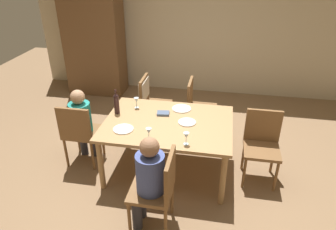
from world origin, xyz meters
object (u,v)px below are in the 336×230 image
object	(u,v)px
wine_bottle_tall_green	(116,103)
dinner_plate_host	(182,109)
dining_table	(168,127)
dinner_plate_guest_right	(123,129)
person_woman_host	(148,177)
handbag	(178,126)
wine_glass_near_left	(136,101)
dinner_plate_guest_left	(187,122)
armoire_cabinet	(94,39)
chair_near	(159,187)
chair_far_right	(197,105)
wine_glass_centre	(149,132)
chair_left_end	(79,131)
chair_far_left	(149,97)
chair_right_end	(262,141)
wine_glass_near_right	(186,136)
person_man_bearded	(82,120)

from	to	relation	value
wine_bottle_tall_green	dinner_plate_host	bearing A→B (deg)	18.10
dining_table	dinner_plate_guest_right	distance (m)	0.58
person_woman_host	handbag	bearing A→B (deg)	-0.41
wine_glass_near_left	dinner_plate_guest_left	bearing A→B (deg)	-21.30
armoire_cabinet	wine_glass_near_left	world-z (taller)	armoire_cabinet
chair_near	chair_far_right	size ratio (longest dim) A/B	1.00
chair_near	wine_bottle_tall_green	xyz separation A→B (m)	(-0.79, 1.08, 0.36)
dinner_plate_guest_right	wine_glass_centre	bearing A→B (deg)	-23.71
chair_left_end	wine_glass_near_left	distance (m)	0.86
chair_near	wine_glass_near_left	xyz separation A→B (m)	(-0.58, 1.28, 0.31)
chair_left_end	chair_far_left	bearing A→B (deg)	56.52
dining_table	wine_bottle_tall_green	distance (m)	0.75
chair_right_end	dinner_plate_guest_left	xyz separation A→B (m)	(-0.95, -0.06, 0.21)
chair_far_right	wine_glass_centre	xyz separation A→B (m)	(-0.42, -1.41, 0.31)
person_woman_host	wine_glass_near_right	world-z (taller)	person_woman_host
chair_near	handbag	xyz separation A→B (m)	(-0.10, 1.94, -0.42)
chair_near	dinner_plate_host	bearing A→B (deg)	-1.27
person_man_bearded	dinner_plate_guest_left	size ratio (longest dim) A/B	4.79
chair_far_left	wine_glass_near_left	xyz separation A→B (m)	(-0.01, -0.66, 0.25)
chair_left_end	wine_bottle_tall_green	distance (m)	0.63
armoire_cabinet	chair_near	xyz separation A→B (m)	(1.99, -3.31, -0.56)
wine_glass_near_left	dinner_plate_host	size ratio (longest dim) A/B	0.58
chair_far_right	wine_glass_near_left	world-z (taller)	chair_far_right
dinner_plate_guest_right	handbag	xyz separation A→B (m)	(0.49, 1.25, -0.64)
dining_table	dinner_plate_host	size ratio (longest dim) A/B	6.22
chair_far_right	person_woman_host	distance (m)	1.96
dinner_plate_guest_right	chair_right_end	bearing A→B (deg)	12.36
chair_near	chair_far_left	xyz separation A→B (m)	(-0.57, 1.94, 0.06)
person_man_bearded	wine_glass_centre	world-z (taller)	person_man_bearded
person_woman_host	dinner_plate_host	size ratio (longest dim) A/B	4.28
chair_far_right	armoire_cabinet	bearing A→B (deg)	-122.16
wine_glass_near_left	dinner_plate_host	bearing A→B (deg)	6.53
handbag	dinner_plate_guest_right	bearing A→B (deg)	-111.24
chair_right_end	dinner_plate_guest_right	bearing A→B (deg)	12.36
chair_far_right	dinner_plate_host	world-z (taller)	chair_far_right
wine_bottle_tall_green	wine_glass_centre	world-z (taller)	wine_bottle_tall_green
chair_far_left	wine_bottle_tall_green	xyz separation A→B (m)	(-0.22, -0.86, 0.29)
dinner_plate_guest_right	handbag	bearing A→B (deg)	68.76
chair_far_right	wine_glass_near_right	distance (m)	1.46
armoire_cabinet	chair_far_left	size ratio (longest dim) A/B	2.37
chair_far_right	person_woman_host	bearing A→B (deg)	-8.81
person_man_bearded	chair_right_end	bearing A→B (deg)	1.49
person_woman_host	wine_glass_centre	distance (m)	0.58
chair_far_left	dinner_plate_guest_left	bearing A→B (deg)	37.53
dinner_plate_guest_right	handbag	distance (m)	1.49
chair_far_left	wine_bottle_tall_green	world-z (taller)	wine_bottle_tall_green
chair_far_right	person_woman_host	xyz separation A→B (m)	(-0.30, -1.94, 0.11)
chair_near	dinner_plate_guest_left	distance (m)	1.03
wine_glass_near_left	wine_glass_centre	size ratio (longest dim) A/B	1.00
wine_glass_near_right	handbag	bearing A→B (deg)	101.95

